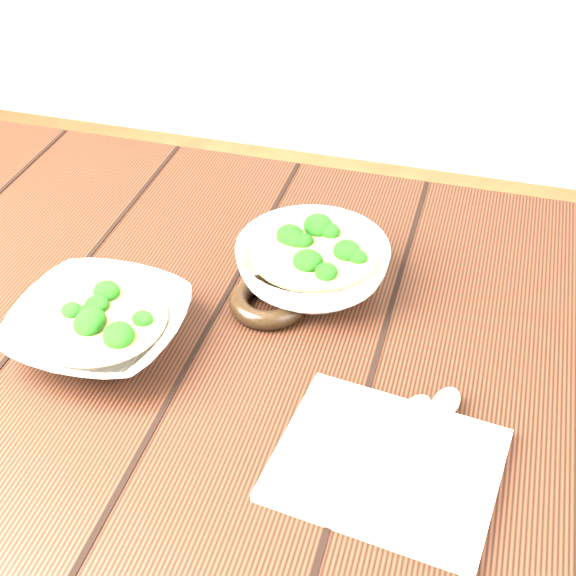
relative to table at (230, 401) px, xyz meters
The scene contains 7 objects.
table is the anchor object (origin of this frame).
soup_bowl_front 0.20m from the table, 154.75° to the right, with size 0.20×0.20×0.06m.
soup_bowl_back 0.20m from the table, 55.20° to the left, with size 0.24×0.24×0.07m.
trivet 0.15m from the table, 53.45° to the left, with size 0.10×0.10×0.02m, color black.
napkin 0.29m from the table, 34.18° to the right, with size 0.21×0.17×0.01m, color beige.
spoon_left 0.28m from the table, 26.44° to the right, with size 0.08×0.17×0.01m.
spoon_right 0.30m from the table, 20.04° to the right, with size 0.06×0.17×0.01m.
Camera 1 is at (0.26, -0.66, 1.37)m, focal length 50.00 mm.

